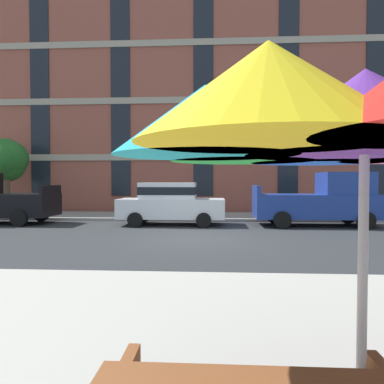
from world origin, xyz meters
TOP-DOWN VIEW (x-y plane):
  - ground_plane at (0.00, 0.00)m, footprint 120.00×120.00m
  - sidewalk_far at (0.00, 6.80)m, footprint 56.00×3.60m
  - apartment_building at (0.00, 14.99)m, footprint 42.36×12.08m
  - sedan_white at (-1.23, 3.70)m, footprint 4.40×1.98m
  - pickup_blue at (5.05, 3.70)m, footprint 5.10×2.12m
  - street_tree_left at (-10.41, 7.18)m, footprint 2.11×2.22m
  - patio_umbrella at (1.49, -9.00)m, footprint 3.09×3.09m

SIDE VIEW (x-z plane):
  - ground_plane at x=0.00m, z-range 0.00..0.00m
  - sidewalk_far at x=0.00m, z-range 0.00..0.12m
  - sedan_white at x=-1.23m, z-range 0.06..1.84m
  - pickup_blue at x=5.05m, z-range -0.07..2.13m
  - patio_umbrella at x=1.49m, z-range 0.97..3.50m
  - street_tree_left at x=-10.41m, z-range 0.91..5.03m
  - apartment_building at x=0.00m, z-range 0.00..12.80m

